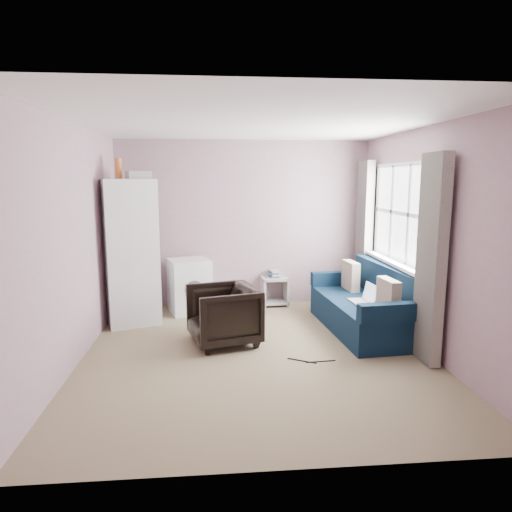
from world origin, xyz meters
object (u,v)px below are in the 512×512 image
(side_table, at_px, (274,288))
(sofa, at_px, (367,307))
(washing_machine, at_px, (189,285))
(armchair, at_px, (223,312))
(fridge, at_px, (130,251))

(side_table, bearing_deg, sofa, -51.67)
(washing_machine, xyz_separation_m, sofa, (2.32, -1.04, -0.10))
(armchair, relative_size, washing_machine, 0.98)
(washing_machine, bearing_deg, fridge, -168.59)
(washing_machine, relative_size, side_table, 1.43)
(washing_machine, height_order, sofa, sofa)
(fridge, bearing_deg, sofa, -30.70)
(fridge, bearing_deg, side_table, -0.55)
(fridge, xyz_separation_m, sofa, (3.06, -0.63, -0.67))
(fridge, xyz_separation_m, side_table, (2.03, 0.68, -0.72))
(armchair, xyz_separation_m, sofa, (1.85, 0.31, -0.08))
(fridge, height_order, washing_machine, fridge)
(side_table, relative_size, sofa, 0.28)
(armchair, height_order, washing_machine, washing_machine)
(armchair, relative_size, sofa, 0.39)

